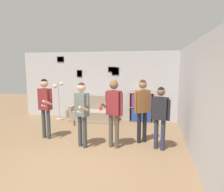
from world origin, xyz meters
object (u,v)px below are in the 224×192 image
at_px(person_player_foreground_left, 45,102).
at_px(person_player_foreground_center, 82,108).
at_px(person_spectator_near_bookshelf, 142,104).
at_px(bottle_on_floor, 74,123).
at_px(couch, 94,113).
at_px(floor_lamp, 59,93).
at_px(bookshelf, 142,107).
at_px(person_watcher_holding_cup, 114,106).
at_px(person_spectator_far_right, 160,112).

xyz_separation_m(person_player_foreground_left, person_player_foreground_center, (1.27, -0.39, -0.04)).
xyz_separation_m(person_spectator_near_bookshelf, bottle_on_floor, (-2.48, 1.13, -1.00)).
distance_m(couch, person_spectator_near_bookshelf, 2.88).
bearing_deg(person_spectator_near_bookshelf, couch, 135.82).
bearing_deg(floor_lamp, couch, 5.33).
distance_m(bookshelf, person_player_foreground_center, 3.13).
relative_size(person_watcher_holding_cup, person_spectator_near_bookshelf, 1.02).
xyz_separation_m(person_watcher_holding_cup, person_spectator_near_bookshelf, (0.70, 0.52, -0.02)).
bearing_deg(bookshelf, person_player_foreground_left, -137.99).
height_order(floor_lamp, person_spectator_near_bookshelf, person_spectator_near_bookshelf).
bearing_deg(floor_lamp, person_player_foreground_center, -52.42).
height_order(person_player_foreground_center, person_spectator_near_bookshelf, person_spectator_near_bookshelf).
xyz_separation_m(couch, bookshelf, (1.84, 0.19, 0.26)).
relative_size(couch, person_spectator_near_bookshelf, 1.02).
xyz_separation_m(floor_lamp, person_watcher_holding_cup, (2.71, -2.32, 0.06)).
distance_m(floor_lamp, person_player_foreground_center, 3.10).
height_order(floor_lamp, person_spectator_far_right, person_spectator_far_right).
xyz_separation_m(floor_lamp, bottle_on_floor, (0.92, -0.67, -0.97)).
relative_size(person_spectator_near_bookshelf, person_spectator_far_right, 1.09).
bearing_deg(person_watcher_holding_cup, couch, 117.77).
xyz_separation_m(floor_lamp, person_player_foreground_center, (1.89, -2.45, 0.00)).
xyz_separation_m(person_watcher_holding_cup, bottle_on_floor, (-1.79, 1.65, -1.03)).
bearing_deg(couch, person_player_foreground_center, -79.63).
bearing_deg(person_spectator_near_bookshelf, person_watcher_holding_cup, -143.26).
relative_size(bookshelf, person_spectator_far_right, 0.71).
height_order(person_watcher_holding_cup, bottle_on_floor, person_watcher_holding_cup).
bearing_deg(bookshelf, bottle_on_floor, -157.07).
xyz_separation_m(couch, person_player_foreground_center, (0.47, -2.59, 0.75)).
bearing_deg(bottle_on_floor, person_spectator_far_right, -27.37).
bearing_deg(bottle_on_floor, person_player_foreground_center, -61.48).
bearing_deg(person_spectator_near_bookshelf, bottle_on_floor, 155.55).
relative_size(floor_lamp, bottle_on_floor, 6.53).
distance_m(person_player_foreground_left, person_player_foreground_center, 1.33).
height_order(person_spectator_near_bookshelf, person_spectator_far_right, person_spectator_near_bookshelf).
bearing_deg(person_player_foreground_center, person_spectator_far_right, 7.32).
xyz_separation_m(bookshelf, person_player_foreground_center, (-1.37, -2.77, 0.49)).
distance_m(bookshelf, person_watcher_holding_cup, 2.75).
bearing_deg(couch, person_spectator_far_right, -43.48).
bearing_deg(person_spectator_far_right, person_player_foreground_left, 177.57).
bearing_deg(person_player_foreground_left, couch, 69.94).
height_order(couch, person_watcher_holding_cup, person_watcher_holding_cup).
xyz_separation_m(couch, person_spectator_far_right, (2.46, -2.33, 0.68)).
distance_m(person_spectator_near_bookshelf, person_spectator_far_right, 0.63).
bearing_deg(couch, person_player_foreground_left, -110.06).
bearing_deg(floor_lamp, person_watcher_holding_cup, -40.59).
distance_m(person_watcher_holding_cup, bottle_on_floor, 2.64).
height_order(person_player_foreground_left, person_spectator_far_right, person_player_foreground_left).
bearing_deg(person_spectator_near_bookshelf, bookshelf, 93.87).
xyz_separation_m(person_player_foreground_center, bottle_on_floor, (-0.97, 1.78, -0.97)).
distance_m(bookshelf, person_player_foreground_left, 3.60).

